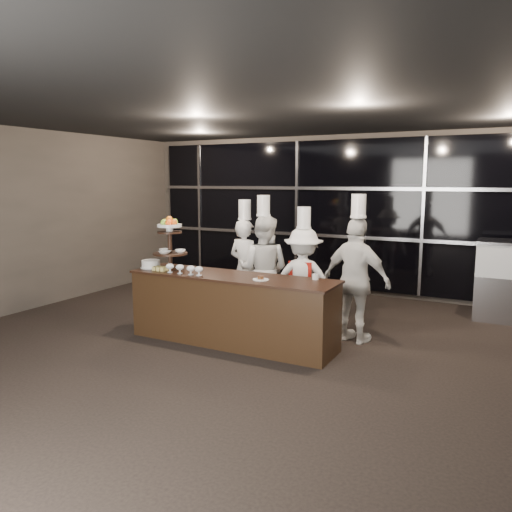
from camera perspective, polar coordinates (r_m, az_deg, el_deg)
The scene contains 13 objects.
room at distance 5.01m, azimuth -4.92°, elevation 1.09°, with size 10.00×10.00×10.00m.
window_wall at distance 9.52m, azimuth 11.39°, elevation 4.58°, with size 8.60×0.10×2.80m.
buffet_counter at distance 6.65m, azimuth -2.75°, elevation -6.06°, with size 2.84×0.74×0.92m.
display_stand at distance 7.05m, azimuth -9.83°, elevation 1.88°, with size 0.48×0.48×0.74m.
compotes at distance 6.68m, azimuth -8.15°, elevation -1.37°, with size 0.58×0.11×0.12m.
layer_cake at distance 7.25m, azimuth -11.92°, elevation -0.91°, with size 0.30×0.30×0.11m.
pastry_squares at distance 7.00m, azimuth -10.87°, elevation -1.43°, with size 0.20×0.13×0.05m.
small_plate at distance 6.24m, azimuth 0.54°, elevation -2.63°, with size 0.20×0.20×0.05m.
chef_cup at distance 6.31m, azimuth 6.80°, elevation -2.37°, with size 0.08×0.08×0.07m, color white.
chef_a at distance 7.79m, azimuth -1.28°, elevation -1.25°, with size 0.63×0.47×1.86m.
chef_b at distance 7.49m, azimuth 0.85°, elevation -1.50°, with size 0.88×0.73×1.94m.
chef_c at distance 7.17m, azimuth 5.40°, elevation -2.61°, with size 1.07×0.77×1.79m.
chef_d at distance 6.74m, azimuth 11.39°, elevation -2.62°, with size 1.06×0.65×1.98m.
Camera 1 is at (2.69, -4.17, 2.16)m, focal length 35.00 mm.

